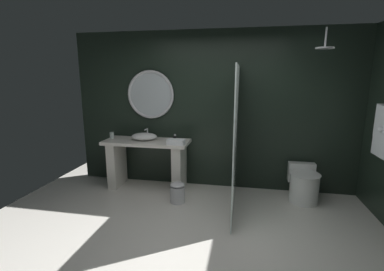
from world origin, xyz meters
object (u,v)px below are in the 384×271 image
Objects in this scene: waste_bin at (178,192)px; toilet at (304,185)px; vessel_sink at (144,136)px; soap_dispenser at (175,139)px; folded_hand_towel at (176,142)px; rain_shower_head at (325,47)px; tumbler_cup at (112,135)px; round_wall_mirror at (150,95)px.

toilet is at bearing 12.45° from waste_bin.
vessel_sink reaches higher than soap_dispenser.
soap_dispenser reaches higher than folded_hand_towel.
folded_hand_towel is (0.05, -0.13, -0.02)m from soap_dispenser.
rain_shower_head is at bearing -3.59° from vessel_sink.
soap_dispenser is at bearing -8.68° from vessel_sink.
rain_shower_head is 2.48m from folded_hand_towel.
tumbler_cup reaches higher than folded_hand_towel.
rain_shower_head is at bearing 9.79° from waste_bin.
folded_hand_towel is at bearing -19.64° from vessel_sink.
folded_hand_towel is at bearing -38.77° from round_wall_mirror.
round_wall_mirror is at bearing 141.23° from folded_hand_towel.
tumbler_cup is at bearing 175.24° from soap_dispenser.
toilet is (2.00, -0.01, -0.63)m from soap_dispenser.
soap_dispenser is 2.10m from toilet.
soap_dispenser is 2.51m from rain_shower_head.
round_wall_mirror is 1.38× the size of toilet.
soap_dispenser reaches higher than waste_bin.
round_wall_mirror reaches higher than soap_dispenser.
waste_bin is (-1.87, -0.41, -0.10)m from toilet.
toilet is at bearing -2.08° from vessel_sink.
rain_shower_head is at bearing -37.03° from toilet.
vessel_sink is 0.73× the size of toilet.
waste_bin is 0.77m from folded_hand_towel.
round_wall_mirror is 2.84m from toilet.
rain_shower_head is 1.03× the size of folded_hand_towel.
rain_shower_head reaches higher than soap_dispenser.
waste_bin is at bearing -167.55° from toilet.
round_wall_mirror is 2.72m from rain_shower_head.
tumbler_cup is at bearing 178.11° from toilet.
vessel_sink is 1.56× the size of rain_shower_head.
toilet is 2.20× the size of folded_hand_towel.
rain_shower_head is 2.00m from toilet.
soap_dispenser is 0.50× the size of folded_hand_towel.
vessel_sink reaches higher than folded_hand_towel.
toilet is at bearing 142.97° from rain_shower_head.
toilet is at bearing -0.25° from soap_dispenser.
rain_shower_head is at bearing -3.13° from tumbler_cup.
folded_hand_towel is (0.55, -0.44, -0.70)m from round_wall_mirror.
rain_shower_head is 2.89m from waste_bin.
round_wall_mirror reaches higher than tumbler_cup.
round_wall_mirror reaches higher than folded_hand_towel.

